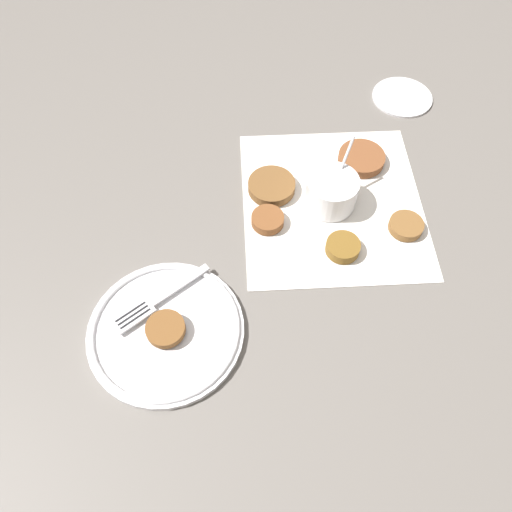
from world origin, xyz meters
The scene contains 12 objects.
ground_plane centered at (0.00, 0.00, 0.00)m, with size 4.00×4.00×0.00m, color #605B56.
napkin centered at (-0.01, 0.02, 0.00)m, with size 0.37×0.34×0.00m.
sauce_bowl centered at (-0.01, 0.03, 0.03)m, with size 0.10×0.09×0.10m.
fritter_0 centered at (-0.09, -0.09, 0.01)m, with size 0.06×0.06×0.01m.
fritter_1 centered at (0.07, -0.05, 0.01)m, with size 0.09×0.09×0.02m.
fritter_2 centered at (0.03, 0.12, 0.01)m, with size 0.08×0.08×0.02m.
fritter_3 centered at (-0.12, 0.03, 0.01)m, with size 0.06×0.06×0.02m.
fritter_4 centered at (-0.04, 0.14, 0.01)m, with size 0.06×0.06×0.02m.
serving_plate centered at (-0.23, 0.32, 0.01)m, with size 0.24×0.24×0.02m.
fritter_on_plate centered at (-0.23, 0.32, 0.02)m, with size 0.06×0.06×0.01m.
fork centered at (-0.18, 0.34, 0.02)m, with size 0.11×0.16×0.00m.
extra_saucer centered at (0.24, -0.18, 0.00)m, with size 0.12×0.12×0.01m.
Camera 1 is at (-0.55, 0.23, 0.70)m, focal length 35.00 mm.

